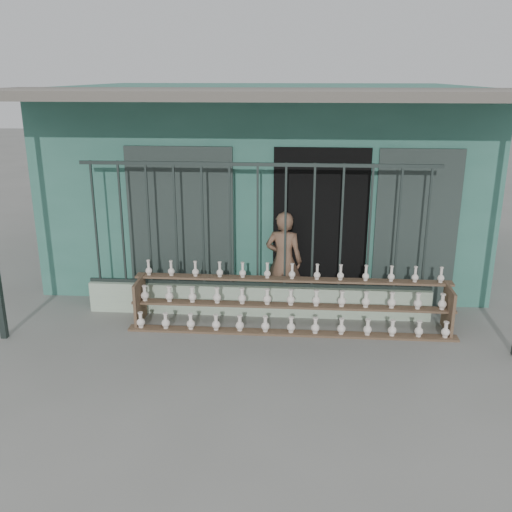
{
  "coord_description": "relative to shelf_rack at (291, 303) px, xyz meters",
  "views": [
    {
      "loc": [
        0.57,
        -6.47,
        3.4
      ],
      "look_at": [
        0.0,
        1.0,
        1.0
      ],
      "focal_mm": 40.0,
      "sensor_mm": 36.0,
      "label": 1
    }
  ],
  "objects": [
    {
      "name": "workshop_building",
      "position": [
        -0.49,
        3.35,
        1.26
      ],
      "size": [
        7.4,
        6.6,
        3.21
      ],
      "color": "#336C5D",
      "rests_on": "ground"
    },
    {
      "name": "elderly_woman",
      "position": [
        -0.13,
        0.67,
        0.39
      ],
      "size": [
        0.6,
        0.45,
        1.51
      ],
      "primitive_type": "imported",
      "rotation": [
        0.0,
        0.0,
        2.97
      ],
      "color": "brown",
      "rests_on": "ground"
    },
    {
      "name": "shelf_rack",
      "position": [
        0.0,
        0.0,
        0.0
      ],
      "size": [
        4.5,
        0.68,
        0.85
      ],
      "color": "brown",
      "rests_on": "ground"
    },
    {
      "name": "security_fence",
      "position": [
        -0.5,
        0.42,
        0.99
      ],
      "size": [
        5.0,
        0.04,
        1.8
      ],
      "color": "#283330",
      "rests_on": "parapet_wall"
    },
    {
      "name": "parapet_wall",
      "position": [
        -0.5,
        0.42,
        -0.14
      ],
      "size": [
        5.0,
        0.2,
        0.45
      ],
      "primitive_type": "cube",
      "color": "#AEC7AB",
      "rests_on": "ground"
    },
    {
      "name": "ground",
      "position": [
        -0.5,
        -0.88,
        -0.36
      ],
      "size": [
        60.0,
        60.0,
        0.0
      ],
      "primitive_type": "plane",
      "color": "slate"
    }
  ]
}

